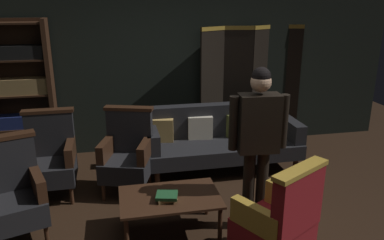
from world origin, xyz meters
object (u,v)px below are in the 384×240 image
at_px(standing_figure, 258,135).
at_px(armchair_wing_far, 12,193).
at_px(armchair_wing_left, 51,157).
at_px(book_tan_leather, 167,199).
at_px(book_green_cloth, 167,195).
at_px(folding_screen, 250,84).
at_px(armchair_wing_right, 127,154).
at_px(bookshelf, 20,91).
at_px(coffee_table, 170,200).
at_px(armchair_gilt_accent, 279,220).
at_px(velvet_couch, 221,137).

bearing_deg(standing_figure, armchair_wing_far, 172.74).
xyz_separation_m(armchair_wing_left, armchair_wing_far, (-0.25, -0.85, 0.00)).
relative_size(book_tan_leather, book_green_cloth, 0.91).
height_order(folding_screen, book_tan_leather, folding_screen).
bearing_deg(armchair_wing_right, armchair_wing_far, -146.15).
relative_size(standing_figure, book_tan_leather, 9.07).
relative_size(bookshelf, armchair_wing_left, 1.97).
relative_size(coffee_table, armchair_wing_right, 0.96).
bearing_deg(armchair_wing_far, book_tan_leather, -12.17).
height_order(bookshelf, book_green_cloth, bookshelf).
height_order(folding_screen, book_green_cloth, folding_screen).
distance_m(armchair_gilt_accent, book_green_cloth, 1.10).
relative_size(armchair_wing_left, book_tan_leather, 5.54).
relative_size(armchair_wing_far, book_green_cloth, 5.04).
bearing_deg(armchair_wing_right, coffee_table, -70.02).
xyz_separation_m(bookshelf, book_green_cloth, (1.72, -2.25, -0.60)).
distance_m(velvet_couch, armchair_wing_left, 2.24).
relative_size(coffee_table, standing_figure, 0.59).
distance_m(velvet_couch, book_tan_leather, 1.80).
relative_size(velvet_couch, armchair_wing_far, 2.04).
xyz_separation_m(coffee_table, armchair_wing_far, (-1.53, 0.25, 0.12)).
distance_m(armchair_wing_left, standing_figure, 2.50).
bearing_deg(armchair_wing_left, armchair_gilt_accent, -40.60).
bearing_deg(armchair_wing_right, book_green_cloth, -73.16).
xyz_separation_m(armchair_wing_left, armchair_wing_right, (0.90, -0.07, 0.00)).
xyz_separation_m(standing_figure, book_green_cloth, (-0.92, -0.01, -0.55)).
bearing_deg(folding_screen, armchair_wing_far, -146.92).
bearing_deg(bookshelf, armchair_wing_far, -83.02).
bearing_deg(armchair_wing_left, coffee_table, -40.67).
relative_size(standing_figure, book_green_cloth, 8.24).
bearing_deg(armchair_gilt_accent, armchair_wing_left, 139.40).
distance_m(coffee_table, armchair_wing_left, 1.69).
bearing_deg(coffee_table, armchair_wing_left, 139.33).
height_order(armchair_wing_right, standing_figure, standing_figure).
bearing_deg(armchair_wing_left, folding_screen, 22.66).
height_order(folding_screen, velvet_couch, folding_screen).
relative_size(bookshelf, book_green_cloth, 9.93).
xyz_separation_m(armchair_wing_left, book_green_cloth, (1.24, -1.17, -0.02)).
bearing_deg(standing_figure, armchair_wing_left, 151.77).
height_order(coffee_table, standing_figure, standing_figure).
height_order(armchair_gilt_accent, standing_figure, standing_figure).
height_order(armchair_wing_right, book_tan_leather, armchair_wing_right).
bearing_deg(book_green_cloth, bookshelf, 127.47).
relative_size(armchair_wing_left, armchair_wing_right, 1.00).
xyz_separation_m(bookshelf, armchair_wing_far, (0.24, -1.93, -0.58)).
xyz_separation_m(folding_screen, velvet_couch, (-0.72, -0.88, -0.53)).
height_order(coffee_table, book_tan_leather, book_tan_leather).
bearing_deg(velvet_couch, coffee_table, -123.17).
bearing_deg(folding_screen, bookshelf, -177.55).
relative_size(velvet_couch, armchair_gilt_accent, 2.04).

